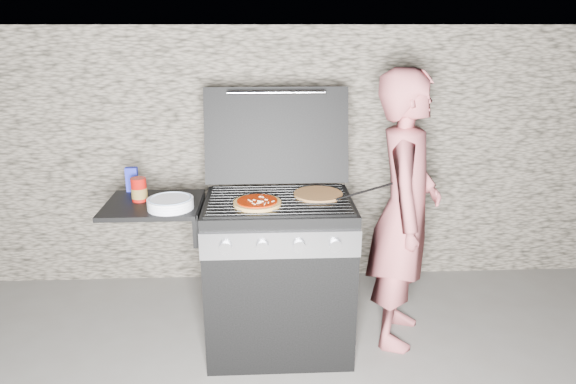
{
  "coord_description": "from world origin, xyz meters",
  "views": [
    {
      "loc": [
        -0.08,
        -2.6,
        1.81
      ],
      "look_at": [
        0.05,
        0.0,
        0.95
      ],
      "focal_mm": 32.0,
      "sensor_mm": 36.0,
      "label": 1
    }
  ],
  "objects_px": {
    "pizza_topped": "(257,202)",
    "sauce_jar": "(139,189)",
    "person": "(405,212)",
    "gas_grill": "(235,276)"
  },
  "relations": [
    {
      "from": "pizza_topped",
      "to": "sauce_jar",
      "type": "distance_m",
      "value": 0.64
    },
    {
      "from": "pizza_topped",
      "to": "person",
      "type": "xyz_separation_m",
      "value": [
        0.83,
        0.16,
        -0.13
      ]
    },
    {
      "from": "gas_grill",
      "to": "person",
      "type": "bearing_deg",
      "value": 4.42
    },
    {
      "from": "gas_grill",
      "to": "sauce_jar",
      "type": "xyz_separation_m",
      "value": [
        -0.5,
        0.03,
        0.51
      ]
    },
    {
      "from": "pizza_topped",
      "to": "person",
      "type": "distance_m",
      "value": 0.85
    },
    {
      "from": "pizza_topped",
      "to": "person",
      "type": "bearing_deg",
      "value": 10.92
    },
    {
      "from": "person",
      "to": "gas_grill",
      "type": "bearing_deg",
      "value": 112.97
    },
    {
      "from": "gas_grill",
      "to": "sauce_jar",
      "type": "distance_m",
      "value": 0.71
    },
    {
      "from": "gas_grill",
      "to": "pizza_topped",
      "type": "xyz_separation_m",
      "value": [
        0.14,
        -0.09,
        0.47
      ]
    },
    {
      "from": "gas_grill",
      "to": "pizza_topped",
      "type": "bearing_deg",
      "value": -32.16
    }
  ]
}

